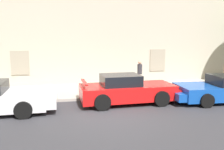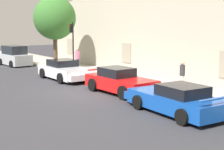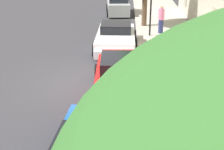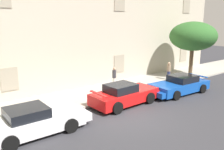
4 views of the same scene
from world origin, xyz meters
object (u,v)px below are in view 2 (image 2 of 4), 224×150
sportscar_white_middle (174,100)px  traffic_light (72,38)px  pedestrian_strolling (77,59)px  sportscar_red_lead (66,71)px  hatchback_parked (15,56)px  tree_midblock (55,18)px  sportscar_yellow_flank (122,82)px  pedestrian_admiring (182,75)px

sportscar_white_middle → traffic_light: 13.38m
pedestrian_strolling → sportscar_red_lead: bearing=-40.4°
sportscar_white_middle → hatchback_parked: 20.27m
tree_midblock → pedestrian_strolling: 3.92m
sportscar_red_lead → traffic_light: (-2.54, 1.93, 2.10)m
sportscar_red_lead → traffic_light: traffic_light is taller
sportscar_yellow_flank → sportscar_red_lead: bearing=-176.4°
traffic_light → pedestrian_admiring: traffic_light is taller
hatchback_parked → tree_midblock: tree_midblock is taller
hatchback_parked → tree_midblock: (4.57, 1.93, 3.43)m
pedestrian_strolling → sportscar_white_middle: bearing=-12.0°
sportscar_red_lead → pedestrian_strolling: 4.23m
tree_midblock → traffic_light: 3.09m
hatchback_parked → pedestrian_strolling: bearing=23.7°
traffic_light → pedestrian_admiring: bearing=9.0°
sportscar_white_middle → pedestrian_strolling: bearing=168.0°
tree_midblock → traffic_light: size_ratio=1.57×
pedestrian_admiring → pedestrian_strolling: 10.70m
hatchback_parked → tree_midblock: 6.03m
hatchback_parked → pedestrian_strolling: 7.17m
pedestrian_strolling → pedestrian_admiring: bearing=4.2°
pedestrian_admiring → sportscar_yellow_flank: bearing=-115.6°
sportscar_red_lead → sportscar_white_middle: (10.50, -0.19, -0.03)m
sportscar_white_middle → hatchback_parked: size_ratio=1.26×
sportscar_red_lead → pedestrian_admiring: pedestrian_admiring is taller
tree_midblock → pedestrian_admiring: size_ratio=3.69×
sportscar_yellow_flank → tree_midblock: (-11.16, 1.40, 3.63)m
sportscar_red_lead → traffic_light: size_ratio=1.30×
pedestrian_admiring → pedestrian_strolling: (-10.68, -0.79, 0.05)m
traffic_light → pedestrian_admiring: (10.01, 1.59, -1.73)m
sportscar_white_middle → pedestrian_admiring: pedestrian_admiring is taller
sportscar_red_lead → pedestrian_strolling: bearing=139.6°
pedestrian_admiring → hatchback_parked: bearing=-168.0°
sportscar_red_lead → pedestrian_strolling: (-3.21, 2.73, 0.42)m
tree_midblock → sportscar_white_middle: bearing=-7.1°
sportscar_yellow_flank → pedestrian_strolling: pedestrian_strolling is taller
sportscar_white_middle → pedestrian_strolling: size_ratio=2.95×
sportscar_yellow_flank → hatchback_parked: 15.74m
tree_midblock → traffic_light: (2.67, 0.16, -1.55)m
sportscar_white_middle → sportscar_yellow_flank: bearing=172.8°
hatchback_parked → pedestrian_admiring: hatchback_parked is taller
hatchback_parked → pedestrian_admiring: 17.63m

